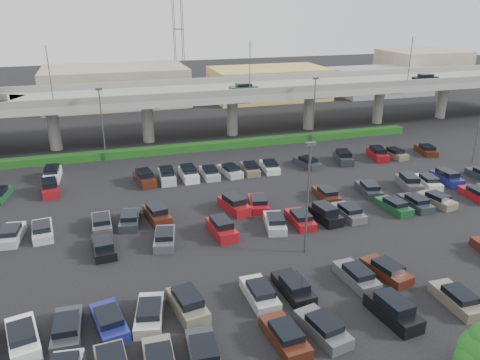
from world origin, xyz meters
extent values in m
plane|color=black|center=(0.00, 0.00, 0.00)|extent=(280.00, 280.00, 0.00)
cube|color=gray|center=(0.00, 32.00, 7.25)|extent=(150.00, 13.00, 1.10)
cube|color=slate|center=(0.00, 25.75, 8.30)|extent=(150.00, 0.50, 1.00)
cube|color=slate|center=(0.00, 38.25, 8.30)|extent=(150.00, 0.50, 1.00)
cylinder|color=gray|center=(-23.00, 32.00, 3.35)|extent=(1.80, 1.80, 6.70)
cube|color=slate|center=(-23.00, 32.00, 6.50)|extent=(2.60, 9.75, 0.50)
cylinder|color=gray|center=(-9.00, 32.00, 3.35)|extent=(1.80, 1.80, 6.70)
cube|color=slate|center=(-9.00, 32.00, 6.50)|extent=(2.60, 9.75, 0.50)
cylinder|color=gray|center=(5.00, 32.00, 3.35)|extent=(1.80, 1.80, 6.70)
cube|color=slate|center=(5.00, 32.00, 6.50)|extent=(2.60, 9.75, 0.50)
cylinder|color=gray|center=(19.00, 32.00, 3.35)|extent=(1.80, 1.80, 6.70)
cube|color=slate|center=(19.00, 32.00, 6.50)|extent=(2.60, 9.75, 0.50)
cylinder|color=gray|center=(33.00, 32.00, 3.35)|extent=(1.80, 1.80, 6.70)
cube|color=slate|center=(33.00, 32.00, 6.50)|extent=(2.60, 9.75, 0.50)
cylinder|color=gray|center=(47.00, 32.00, 3.35)|extent=(1.80, 1.80, 6.70)
cube|color=slate|center=(47.00, 32.00, 6.50)|extent=(2.60, 9.75, 0.50)
cube|color=#194726|center=(6.00, 29.00, 8.21)|extent=(4.40, 1.82, 0.82)
cube|color=black|center=(6.00, 29.00, 8.84)|extent=(2.30, 1.60, 0.50)
cube|color=black|center=(40.00, 29.00, 8.21)|extent=(4.40, 1.82, 0.82)
cube|color=black|center=(40.00, 29.00, 8.84)|extent=(2.30, 1.60, 0.50)
cylinder|color=#4B4B50|center=(-22.00, 25.90, 11.80)|extent=(0.14, 0.14, 8.00)
cylinder|color=#4B4B50|center=(6.00, 25.90, 11.80)|extent=(0.14, 0.14, 8.00)
cylinder|color=#4B4B50|center=(34.00, 25.90, 11.80)|extent=(0.14, 0.14, 8.00)
cube|color=#184313|center=(0.00, 25.00, 0.55)|extent=(66.00, 1.60, 1.10)
cube|color=black|center=(-14.50, -18.70, 1.04)|extent=(1.67, 2.35, 0.50)
cube|color=#292F35|center=(-11.75, -18.50, 0.41)|extent=(2.11, 4.51, 0.82)
cube|color=black|center=(-11.75, -18.70, 1.04)|extent=(1.75, 2.40, 0.50)
cube|color=#471E13|center=(-6.25, -18.50, 0.41)|extent=(2.19, 4.54, 0.82)
cube|color=black|center=(-6.25, -18.70, 1.04)|extent=(1.79, 2.43, 0.50)
cube|color=#505257|center=(-3.50, -18.50, 0.41)|extent=(2.62, 4.67, 0.82)
cube|color=black|center=(-3.50, -18.70, 1.04)|extent=(2.01, 2.56, 0.50)
cube|color=black|center=(2.00, -18.50, 0.53)|extent=(2.32, 4.58, 1.05)
cube|color=black|center=(2.00, -18.50, 1.34)|extent=(1.89, 2.77, 0.65)
cube|color=#706A58|center=(7.50, -18.50, 0.41)|extent=(1.90, 4.43, 0.82)
cube|color=black|center=(7.50, -18.70, 1.04)|extent=(1.65, 2.33, 0.50)
cube|color=white|center=(-22.75, -13.50, 0.41)|extent=(2.71, 4.69, 0.82)
cube|color=black|center=(-22.75, -13.70, 1.04)|extent=(2.05, 2.59, 0.50)
cube|color=#292F35|center=(-20.00, -13.50, 0.41)|extent=(2.02, 4.48, 0.82)
cube|color=black|center=(-20.00, -13.70, 1.04)|extent=(1.71, 2.37, 0.50)
cube|color=navy|center=(-17.25, -13.50, 0.41)|extent=(2.61, 4.66, 0.82)
cube|color=black|center=(-17.25, -13.70, 1.04)|extent=(2.01, 2.56, 0.50)
cube|color=#BCBCBE|center=(-14.50, -13.50, 0.41)|extent=(2.68, 4.68, 0.82)
cube|color=black|center=(-14.50, -13.70, 1.04)|extent=(2.04, 2.58, 0.50)
cube|color=#706A58|center=(-11.75, -13.50, 0.53)|extent=(2.54, 4.64, 1.05)
cube|color=black|center=(-11.75, -13.50, 1.34)|extent=(2.02, 2.83, 0.65)
cube|color=#ACADB1|center=(-6.25, -13.50, 0.41)|extent=(1.93, 4.44, 0.82)
cube|color=black|center=(-6.25, -13.70, 1.04)|extent=(1.66, 2.34, 0.50)
cube|color=black|center=(-3.50, -13.50, 0.41)|extent=(2.11, 4.51, 0.82)
cube|color=black|center=(-3.50, -13.70, 1.04)|extent=(1.75, 2.40, 0.50)
cube|color=#505257|center=(2.00, -13.50, 0.41)|extent=(2.12, 4.52, 0.82)
cube|color=black|center=(2.00, -13.70, 1.04)|extent=(1.76, 2.41, 0.50)
cube|color=#471E13|center=(4.75, -13.50, 0.41)|extent=(2.68, 4.68, 0.82)
cube|color=black|center=(4.75, -13.70, 1.04)|extent=(2.04, 2.58, 0.50)
cube|color=black|center=(-17.25, -2.50, 0.41)|extent=(2.18, 4.54, 0.82)
cube|color=black|center=(-17.25, -2.70, 1.04)|extent=(1.79, 2.43, 0.50)
cube|color=#505257|center=(-11.75, -2.50, 0.41)|extent=(2.67, 4.68, 0.82)
cube|color=black|center=(-11.75, -2.70, 1.04)|extent=(2.03, 2.58, 0.50)
cube|color=maroon|center=(-6.25, -2.50, 0.53)|extent=(2.22, 4.55, 1.05)
cube|color=black|center=(-6.25, -2.50, 1.34)|extent=(1.83, 2.74, 0.65)
cube|color=#ACADB1|center=(-0.75, -2.50, 0.41)|extent=(2.74, 4.69, 0.82)
cube|color=black|center=(-0.75, -2.70, 1.04)|extent=(2.07, 2.59, 0.50)
cube|color=maroon|center=(2.00, -2.50, 0.41)|extent=(1.94, 4.45, 0.82)
cube|color=black|center=(2.00, -2.70, 1.04)|extent=(1.66, 2.34, 0.50)
cube|color=black|center=(4.75, -2.50, 0.53)|extent=(2.27, 4.57, 1.05)
cube|color=black|center=(4.75, -2.50, 1.34)|extent=(1.86, 2.75, 0.65)
cube|color=#505257|center=(7.50, -2.50, 0.41)|extent=(2.03, 4.48, 0.82)
cube|color=black|center=(7.50, -2.70, 1.04)|extent=(1.71, 2.37, 0.50)
cube|color=#194726|center=(13.00, -2.50, 0.41)|extent=(2.22, 4.55, 0.82)
cube|color=black|center=(13.00, -2.70, 1.04)|extent=(1.81, 2.44, 0.50)
cube|color=#292F35|center=(15.75, -2.50, 0.41)|extent=(1.83, 4.40, 0.82)
cube|color=black|center=(15.75, -2.70, 1.04)|extent=(1.60, 2.30, 0.50)
cube|color=#706A58|center=(18.50, -2.50, 0.41)|extent=(2.55, 4.65, 0.82)
cube|color=black|center=(18.50, -2.70, 1.04)|extent=(1.97, 2.54, 0.50)
cube|color=maroon|center=(24.00, -2.50, 0.41)|extent=(2.04, 4.49, 0.82)
cube|color=black|center=(24.00, -2.70, 1.04)|extent=(1.71, 2.38, 0.50)
cube|color=#BCBCBE|center=(-25.50, 2.50, 0.41)|extent=(2.26, 4.56, 0.82)
cube|color=black|center=(-25.50, 2.30, 1.04)|extent=(1.83, 2.45, 0.50)
cube|color=#BCBCBE|center=(-22.75, 2.50, 0.41)|extent=(2.25, 4.56, 0.82)
cube|color=black|center=(-22.75, 2.30, 1.04)|extent=(1.82, 2.45, 0.50)
cube|color=#505257|center=(-17.25, 2.50, 0.41)|extent=(1.90, 4.43, 0.82)
cube|color=black|center=(-17.25, 2.30, 1.04)|extent=(1.64, 2.33, 0.50)
cube|color=#292F35|center=(-14.50, 2.50, 0.41)|extent=(2.56, 4.65, 0.82)
cube|color=black|center=(-14.50, 2.30, 1.04)|extent=(1.98, 2.54, 0.50)
cube|color=#471E13|center=(-11.75, 2.50, 0.53)|extent=(2.53, 4.64, 1.05)
cube|color=black|center=(-11.75, 2.50, 1.34)|extent=(2.01, 2.83, 0.65)
cube|color=maroon|center=(-3.50, 2.50, 0.53)|extent=(2.79, 4.70, 1.05)
cube|color=black|center=(-3.50, 2.50, 1.34)|extent=(2.16, 2.90, 0.65)
cube|color=maroon|center=(-0.75, 2.50, 0.41)|extent=(2.65, 4.67, 0.82)
cube|color=black|center=(-0.75, 2.30, 1.04)|extent=(2.02, 2.57, 0.50)
cube|color=#471E13|center=(7.50, 2.50, 0.41)|extent=(2.04, 4.49, 0.82)
cube|color=black|center=(7.50, 2.30, 1.04)|extent=(1.72, 2.38, 0.50)
cube|color=#292F35|center=(13.00, 2.50, 0.41)|extent=(2.52, 4.64, 0.82)
cube|color=black|center=(13.00, 2.30, 1.04)|extent=(1.96, 2.53, 0.50)
cube|color=#505257|center=(18.50, 2.50, 0.53)|extent=(2.79, 4.70, 1.05)
cube|color=black|center=(18.50, 2.50, 1.34)|extent=(2.16, 2.90, 0.65)
cube|color=white|center=(21.25, 2.50, 0.41)|extent=(2.63, 4.67, 0.82)
cube|color=black|center=(21.25, 2.30, 1.04)|extent=(2.01, 2.56, 0.50)
cube|color=navy|center=(24.00, 2.50, 0.53)|extent=(1.86, 4.42, 1.05)
cube|color=black|center=(24.00, 2.50, 1.34)|extent=(1.63, 2.62, 0.65)
cube|color=maroon|center=(-22.75, 13.50, 0.53)|extent=(2.33, 4.58, 1.05)
cube|color=black|center=(-22.75, 13.50, 1.34)|extent=(1.90, 2.77, 0.65)
cube|color=#471E13|center=(-11.75, 13.50, 0.53)|extent=(2.48, 4.63, 1.05)
cube|color=black|center=(-11.75, 13.50, 1.34)|extent=(1.99, 2.82, 0.65)
cube|color=#BCBCBE|center=(-9.00, 13.50, 0.53)|extent=(1.98, 4.46, 1.05)
cube|color=black|center=(-9.00, 13.50, 1.34)|extent=(1.70, 2.66, 0.65)
cube|color=white|center=(-6.25, 13.50, 0.53)|extent=(1.94, 4.45, 1.05)
cube|color=black|center=(-6.25, 13.50, 1.34)|extent=(1.67, 2.64, 0.65)
cube|color=#ACADB1|center=(-3.50, 13.50, 0.41)|extent=(1.83, 4.40, 0.82)
cube|color=black|center=(-3.50, 13.30, 1.04)|extent=(1.61, 2.30, 0.50)
cube|color=#ACADB1|center=(-0.75, 13.50, 0.41)|extent=(2.49, 4.63, 0.82)
cube|color=black|center=(-0.75, 13.30, 1.04)|extent=(1.95, 2.52, 0.50)
cube|color=#706A58|center=(2.00, 13.50, 0.41)|extent=(2.22, 4.55, 0.82)
cube|color=black|center=(2.00, 13.30, 1.04)|extent=(1.81, 2.44, 0.50)
cube|color=white|center=(4.75, 13.50, 0.41)|extent=(2.26, 4.56, 0.82)
cube|color=black|center=(4.75, 13.30, 1.04)|extent=(1.83, 2.45, 0.50)
cube|color=#292F35|center=(10.25, 13.50, 0.41)|extent=(2.75, 4.69, 0.82)
cube|color=black|center=(10.25, 13.30, 1.04)|extent=(2.07, 2.60, 0.50)
cube|color=#292F35|center=(15.75, 13.50, 0.53)|extent=(2.74, 4.69, 1.05)
cube|color=black|center=(15.75, 13.50, 1.34)|extent=(2.13, 2.89, 0.65)
cube|color=maroon|center=(21.25, 13.50, 0.53)|extent=(2.60, 4.66, 1.05)
cube|color=black|center=(21.25, 13.50, 1.34)|extent=(2.05, 2.85, 0.65)
cube|color=#706A58|center=(24.00, 13.50, 0.41)|extent=(2.27, 4.57, 0.82)
cube|color=black|center=(24.00, 13.30, 1.04)|extent=(1.83, 2.46, 0.50)
cube|color=#471E13|center=(29.50, 13.50, 0.41)|extent=(2.72, 4.69, 0.82)
cube|color=black|center=(29.50, 13.30, 1.04)|extent=(2.06, 2.59, 0.50)
cube|color=white|center=(-22.75, 18.50, 0.53)|extent=(2.09, 4.50, 1.05)
cube|color=black|center=(-22.75, 18.50, 1.34)|extent=(1.76, 2.69, 0.65)
cylinder|color=#4B4B50|center=(33.00, 8.00, 5.00)|extent=(0.18, 0.18, 10.00)
cylinder|color=#4B4B50|center=(-16.00, 24.00, 5.00)|extent=(0.18, 0.18, 10.00)
cube|color=#4B4B50|center=(-16.00, 24.00, 10.15)|extent=(0.90, 0.38, 0.30)
cylinder|color=#4B4B50|center=(16.00, 24.00, 5.00)|extent=(0.18, 0.18, 10.00)
cube|color=#4B4B50|center=(16.00, 24.00, 10.15)|extent=(0.90, 0.38, 0.30)
cylinder|color=#4B4B50|center=(0.00, -8.00, 5.00)|extent=(0.18, 0.18, 10.00)
cube|color=#4B4B50|center=(0.00, -8.00, 10.15)|extent=(0.90, 0.38, 0.30)
cube|color=gray|center=(-12.00, 64.00, 4.00)|extent=(30.00, 18.00, 8.00)
cube|color=#B09147|center=(22.00, 60.00, 3.50)|extent=(26.00, 15.00, 7.00)
cube|color=gray|center=(50.00, 58.00, 3.00)|extent=(22.00, 14.00, 6.00)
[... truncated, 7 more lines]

